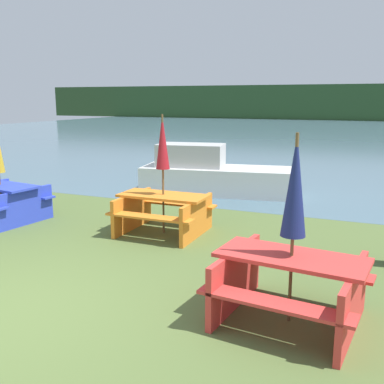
{
  "coord_description": "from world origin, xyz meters",
  "views": [
    {
      "loc": [
        3.83,
        -3.57,
        2.42
      ],
      "look_at": [
        0.91,
        3.38,
        0.85
      ],
      "focal_mm": 42.0,
      "sensor_mm": 36.0,
      "label": 1
    }
  ],
  "objects_px": {
    "picnic_table_orange": "(163,210)",
    "umbrella_crimson": "(163,143)",
    "umbrella_navy": "(295,187)",
    "boat": "(211,175)",
    "picnic_table_blue": "(1,199)",
    "picnic_table_red": "(290,282)"
  },
  "relations": [
    {
      "from": "picnic_table_red",
      "to": "picnic_table_blue",
      "type": "xyz_separation_m",
      "value": [
        -6.15,
        1.96,
        -0.01
      ]
    },
    {
      "from": "umbrella_crimson",
      "to": "boat",
      "type": "height_order",
      "value": "umbrella_crimson"
    },
    {
      "from": "picnic_table_orange",
      "to": "umbrella_navy",
      "type": "distance_m",
      "value": 3.85
    },
    {
      "from": "picnic_table_orange",
      "to": "umbrella_navy",
      "type": "height_order",
      "value": "umbrella_navy"
    },
    {
      "from": "picnic_table_orange",
      "to": "boat",
      "type": "relative_size",
      "value": 0.4
    },
    {
      "from": "picnic_table_orange",
      "to": "umbrella_crimson",
      "type": "relative_size",
      "value": 0.74
    },
    {
      "from": "picnic_table_red",
      "to": "picnic_table_blue",
      "type": "bearing_deg",
      "value": 162.32
    },
    {
      "from": "picnic_table_blue",
      "to": "umbrella_navy",
      "type": "bearing_deg",
      "value": -17.68
    },
    {
      "from": "umbrella_crimson",
      "to": "umbrella_navy",
      "type": "xyz_separation_m",
      "value": [
        2.76,
        -2.45,
        -0.13
      ]
    },
    {
      "from": "picnic_table_red",
      "to": "umbrella_navy",
      "type": "relative_size",
      "value": 0.83
    },
    {
      "from": "umbrella_navy",
      "to": "boat",
      "type": "xyz_separation_m",
      "value": [
        -3.21,
        6.17,
        -1.04
      ]
    },
    {
      "from": "umbrella_navy",
      "to": "boat",
      "type": "height_order",
      "value": "umbrella_navy"
    },
    {
      "from": "boat",
      "to": "picnic_table_blue",
      "type": "bearing_deg",
      "value": -134.16
    },
    {
      "from": "umbrella_crimson",
      "to": "umbrella_navy",
      "type": "height_order",
      "value": "umbrella_crimson"
    },
    {
      "from": "picnic_table_red",
      "to": "boat",
      "type": "distance_m",
      "value": 6.95
    },
    {
      "from": "picnic_table_blue",
      "to": "umbrella_crimson",
      "type": "relative_size",
      "value": 0.82
    },
    {
      "from": "umbrella_crimson",
      "to": "umbrella_navy",
      "type": "distance_m",
      "value": 3.7
    },
    {
      "from": "umbrella_navy",
      "to": "picnic_table_orange",
      "type": "bearing_deg",
      "value": 138.37
    },
    {
      "from": "umbrella_crimson",
      "to": "umbrella_navy",
      "type": "bearing_deg",
      "value": -41.63
    },
    {
      "from": "picnic_table_red",
      "to": "picnic_table_blue",
      "type": "distance_m",
      "value": 6.45
    },
    {
      "from": "picnic_table_blue",
      "to": "umbrella_crimson",
      "type": "xyz_separation_m",
      "value": [
        3.39,
        0.49,
        1.2
      ]
    },
    {
      "from": "picnic_table_red",
      "to": "picnic_table_blue",
      "type": "height_order",
      "value": "picnic_table_red"
    }
  ]
}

